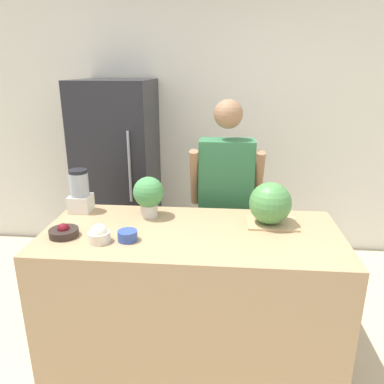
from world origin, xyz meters
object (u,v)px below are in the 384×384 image
(person, at_px, (226,203))
(blender, at_px, (80,192))
(refrigerator, at_px, (119,174))
(bowl_cherries, at_px, (64,232))
(bowl_cream, at_px, (99,235))
(watermelon, at_px, (270,203))
(bowl_small_blue, at_px, (128,236))
(potted_plant, at_px, (149,194))

(person, bearing_deg, blender, -158.17)
(refrigerator, distance_m, person, 1.23)
(bowl_cherries, relative_size, bowl_cream, 1.37)
(refrigerator, bearing_deg, watermelon, -41.35)
(refrigerator, bearing_deg, blender, -88.97)
(person, distance_m, watermelon, 0.65)
(watermelon, relative_size, blender, 0.89)
(person, xyz_separation_m, bowl_small_blue, (-0.59, -0.86, 0.09))
(bowl_cream, bearing_deg, refrigerator, 101.43)
(blender, bearing_deg, refrigerator, 91.03)
(person, distance_m, potted_plant, 0.74)
(person, distance_m, blender, 1.14)
(bowl_small_blue, bearing_deg, bowl_cherries, 176.44)
(refrigerator, distance_m, bowl_cherries, 1.47)
(watermelon, relative_size, bowl_small_blue, 2.33)
(refrigerator, xyz_separation_m, potted_plant, (0.53, -1.11, 0.19))
(bowl_cherries, xyz_separation_m, potted_plant, (0.46, 0.37, 0.13))
(refrigerator, distance_m, potted_plant, 1.24)
(watermelon, xyz_separation_m, bowl_cherries, (-1.28, -0.29, -0.12))
(potted_plant, bearing_deg, blender, 174.04)
(refrigerator, height_order, bowl_cherries, refrigerator)
(bowl_cherries, bearing_deg, refrigerator, 92.57)
(bowl_small_blue, xyz_separation_m, blender, (-0.45, 0.44, 0.11))
(refrigerator, bearing_deg, person, -31.09)
(bowl_cream, bearing_deg, potted_plant, 62.79)
(refrigerator, bearing_deg, bowl_cherries, -87.43)
(person, bearing_deg, bowl_cherries, -139.91)
(person, height_order, potted_plant, person)
(person, bearing_deg, bowl_cream, -129.99)
(person, height_order, bowl_small_blue, person)
(bowl_cherries, xyz_separation_m, bowl_cream, (0.24, -0.06, 0.02))
(refrigerator, relative_size, bowl_small_blue, 15.35)
(bowl_cherries, bearing_deg, bowl_cream, -13.28)
(bowl_small_blue, bearing_deg, blender, 135.60)
(bowl_cream, height_order, potted_plant, potted_plant)
(refrigerator, xyz_separation_m, bowl_small_blue, (0.47, -1.50, 0.05))
(bowl_cream, height_order, bowl_small_blue, bowl_cream)
(person, height_order, bowl_cream, person)
(bowl_cherries, height_order, bowl_small_blue, bowl_cherries)
(bowl_cherries, bearing_deg, person, 40.09)
(bowl_small_blue, distance_m, blender, 0.64)
(blender, bearing_deg, bowl_cherries, -83.57)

